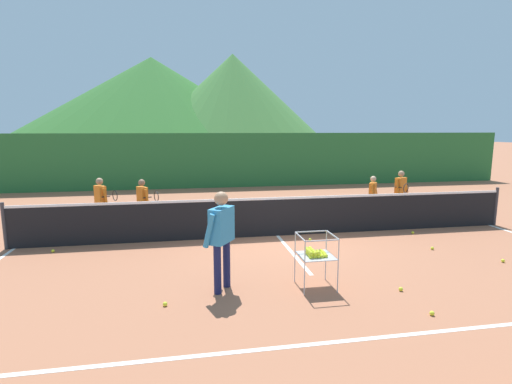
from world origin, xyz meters
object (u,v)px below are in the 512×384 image
at_px(student_0, 101,198).
at_px(tennis_ball_5, 503,261).
at_px(tennis_ball_7, 53,251).
at_px(tennis_ball_1, 413,233).
at_px(ball_cart, 315,253).
at_px(tennis_ball_9, 432,248).
at_px(tennis_ball_2, 432,313).
at_px(student_2, 373,193).
at_px(student_3, 401,188).
at_px(tennis_ball_0, 225,244).
at_px(tennis_ball_3, 310,240).
at_px(tennis_ball_4, 401,289).
at_px(tennis_ball_8, 165,304).
at_px(student_1, 143,199).
at_px(instructor, 221,232).
at_px(tennis_net, 278,216).

relative_size(student_0, tennis_ball_5, 19.81).
bearing_deg(tennis_ball_7, tennis_ball_1, -0.05).
distance_m(ball_cart, tennis_ball_9, 3.60).
height_order(tennis_ball_2, tennis_ball_7, same).
xyz_separation_m(student_0, tennis_ball_9, (7.55, -3.37, -0.78)).
bearing_deg(tennis_ball_1, tennis_ball_2, -118.77).
height_order(student_2, student_3, student_3).
bearing_deg(tennis_ball_0, tennis_ball_9, -13.79).
bearing_deg(tennis_ball_1, tennis_ball_5, -76.00).
bearing_deg(tennis_ball_9, student_3, 70.44).
relative_size(tennis_ball_3, tennis_ball_4, 1.00).
height_order(tennis_ball_5, tennis_ball_9, same).
bearing_deg(tennis_ball_9, student_0, 155.98).
bearing_deg(ball_cart, tennis_ball_8, -173.39).
bearing_deg(student_2, tennis_ball_3, -141.83).
distance_m(tennis_ball_4, tennis_ball_8, 3.78).
relative_size(student_1, student_3, 0.96).
relative_size(tennis_ball_1, tennis_ball_7, 1.00).
bearing_deg(student_3, student_0, -179.19).
bearing_deg(tennis_ball_8, instructor, 27.06).
relative_size(ball_cart, tennis_ball_5, 13.22).
bearing_deg(student_3, tennis_ball_5, -94.56).
height_order(student_1, ball_cart, student_1).
height_order(tennis_ball_0, tennis_ball_2, same).
bearing_deg(tennis_ball_0, ball_cart, -64.32).
bearing_deg(ball_cart, tennis_net, 87.76).
height_order(instructor, tennis_ball_4, instructor).
relative_size(ball_cart, tennis_ball_7, 13.22).
bearing_deg(tennis_ball_1, tennis_ball_4, -124.66).
xyz_separation_m(student_3, tennis_ball_5, (-0.36, -4.48, -0.78)).
relative_size(student_3, tennis_ball_4, 19.92).
xyz_separation_m(instructor, student_1, (-1.69, 4.51, -0.20)).
distance_m(student_1, tennis_ball_2, 7.53).
relative_size(ball_cart, tennis_ball_2, 13.22).
relative_size(tennis_ball_0, tennis_ball_9, 1.00).
distance_m(tennis_net, ball_cart, 3.22).
bearing_deg(student_2, tennis_ball_2, -108.99).
height_order(student_1, tennis_ball_8, student_1).
xyz_separation_m(ball_cart, tennis_ball_1, (3.54, 2.77, -0.56)).
bearing_deg(student_3, ball_cart, -131.79).
bearing_deg(tennis_ball_9, instructor, -164.43).
xyz_separation_m(tennis_ball_2, tennis_ball_8, (-3.76, 0.98, 0.00)).
height_order(student_3, tennis_ball_2, student_3).
xyz_separation_m(tennis_ball_0, tennis_ball_9, (4.47, -1.10, 0.00)).
bearing_deg(instructor, tennis_ball_2, -26.65).
bearing_deg(tennis_ball_7, instructor, -37.34).
distance_m(student_1, tennis_ball_3, 4.57).
height_order(tennis_ball_1, tennis_ball_8, same).
xyz_separation_m(tennis_ball_2, tennis_ball_5, (2.78, 1.77, 0.00)).
distance_m(tennis_net, student_2, 3.55).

